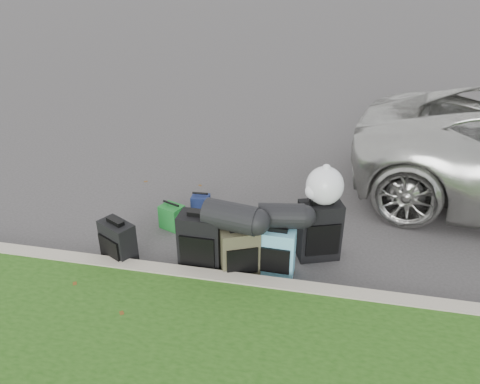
% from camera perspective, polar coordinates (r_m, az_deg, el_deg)
% --- Properties ---
extents(ground, '(120.00, 120.00, 0.00)m').
position_cam_1_polar(ground, '(6.01, 0.55, -5.61)').
color(ground, '#383535').
rests_on(ground, ground).
extents(curb, '(120.00, 0.18, 0.15)m').
position_cam_1_polar(curb, '(5.17, -1.62, -10.85)').
color(curb, '#9E937F').
rests_on(curb, ground).
extents(suitcase_small_black, '(0.48, 0.40, 0.53)m').
position_cam_1_polar(suitcase_small_black, '(5.62, -14.63, -6.00)').
color(suitcase_small_black, black).
rests_on(suitcase_small_black, ground).
extents(suitcase_large_black_left, '(0.48, 0.29, 0.69)m').
position_cam_1_polar(suitcase_large_black_left, '(5.32, -4.78, -6.07)').
color(suitcase_large_black_left, black).
rests_on(suitcase_large_black_left, ground).
extents(suitcase_olive, '(0.49, 0.41, 0.58)m').
position_cam_1_polar(suitcase_olive, '(5.24, -0.06, -7.34)').
color(suitcase_olive, '#363423').
rests_on(suitcase_olive, ground).
extents(suitcase_teal, '(0.40, 0.24, 0.56)m').
position_cam_1_polar(suitcase_teal, '(5.27, 4.53, -7.33)').
color(suitcase_teal, teal).
rests_on(suitcase_teal, ground).
extents(suitcase_large_black_right, '(0.55, 0.44, 0.72)m').
position_cam_1_polar(suitcase_large_black_right, '(5.56, 9.62, -4.62)').
color(suitcase_large_black_right, black).
rests_on(suitcase_large_black_right, ground).
extents(tote_green, '(0.34, 0.31, 0.32)m').
position_cam_1_polar(tote_green, '(6.21, -8.29, -3.00)').
color(tote_green, '#186D25').
rests_on(tote_green, ground).
extents(tote_navy, '(0.25, 0.20, 0.26)m').
position_cam_1_polar(tote_navy, '(6.53, -4.81, -1.48)').
color(tote_navy, '#16214D').
rests_on(tote_navy, ground).
extents(duffel_left, '(0.63, 0.42, 0.32)m').
position_cam_1_polar(duffel_left, '(5.01, -1.10, -3.02)').
color(duffel_left, black).
rests_on(duffel_left, suitcase_olive).
extents(duffel_right, '(0.54, 0.36, 0.28)m').
position_cam_1_polar(duffel_right, '(5.11, 5.03, -2.92)').
color(duffel_right, black).
rests_on(duffel_right, suitcase_teal).
extents(trash_bag, '(0.43, 0.43, 0.43)m').
position_cam_1_polar(trash_bag, '(5.31, 10.30, 0.76)').
color(trash_bag, white).
rests_on(trash_bag, suitcase_large_black_right).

